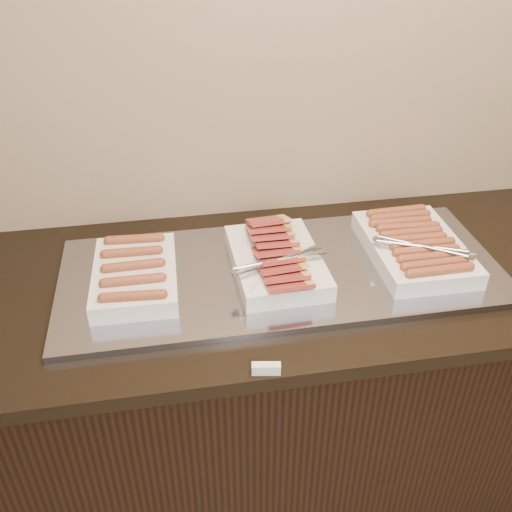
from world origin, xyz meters
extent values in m
cube|color=#9E896B|center=(0.00, 2.50, 1.40)|extent=(6.00, 0.05, 2.80)
cube|color=black|center=(0.00, 2.13, 0.43)|extent=(2.00, 0.70, 0.86)
cube|color=black|center=(0.00, 2.13, 0.88)|extent=(2.06, 0.76, 0.04)
cube|color=#9598A3|center=(0.01, 2.13, 0.91)|extent=(1.20, 0.50, 0.02)
cube|color=silver|center=(-0.38, 2.13, 0.95)|extent=(0.22, 0.33, 0.05)
cylinder|color=#95512E|center=(-0.38, 2.00, 0.98)|extent=(0.14, 0.04, 0.03)
cylinder|color=#95512E|center=(-0.38, 2.06, 0.98)|extent=(0.14, 0.03, 0.03)
cylinder|color=#95512E|center=(-0.38, 2.13, 0.98)|extent=(0.14, 0.03, 0.03)
cylinder|color=#95512E|center=(-0.38, 2.20, 0.98)|extent=(0.14, 0.03, 0.03)
cylinder|color=#95512E|center=(-0.38, 2.26, 0.98)|extent=(0.14, 0.03, 0.03)
cube|color=silver|center=(0.00, 2.13, 0.95)|extent=(0.24, 0.35, 0.05)
cube|color=#B03C38|center=(0.00, 1.99, 0.97)|extent=(0.12, 0.09, 0.04)
cube|color=#B03C38|center=(0.00, 2.03, 0.97)|extent=(0.12, 0.09, 0.04)
cube|color=#B03C38|center=(-0.01, 2.06, 0.98)|extent=(0.12, 0.10, 0.04)
cube|color=#B03C38|center=(0.00, 2.10, 0.98)|extent=(0.12, 0.10, 0.04)
cube|color=#B03C38|center=(0.00, 2.13, 0.98)|extent=(0.12, 0.09, 0.04)
cube|color=#B03C38|center=(0.00, 2.16, 0.99)|extent=(0.12, 0.09, 0.04)
cube|color=#B03C38|center=(0.00, 2.20, 0.99)|extent=(0.12, 0.09, 0.04)
cube|color=#B03C38|center=(0.00, 2.23, 0.99)|extent=(0.12, 0.09, 0.04)
cube|color=#B03C38|center=(0.00, 2.27, 0.99)|extent=(0.12, 0.10, 0.04)
cube|color=silver|center=(0.39, 2.13, 0.95)|extent=(0.25, 0.38, 0.05)
cylinder|color=#95512E|center=(0.39, 1.97, 0.98)|extent=(0.17, 0.03, 0.03)
cylinder|color=#95512E|center=(0.39, 2.00, 0.98)|extent=(0.17, 0.03, 0.03)
cylinder|color=#95512E|center=(0.40, 2.04, 0.98)|extent=(0.17, 0.03, 0.03)
cylinder|color=#95512E|center=(0.40, 2.07, 0.98)|extent=(0.17, 0.03, 0.03)
cylinder|color=#95512E|center=(0.40, 2.10, 0.98)|extent=(0.17, 0.03, 0.03)
cylinder|color=#95512E|center=(0.39, 2.13, 0.98)|extent=(0.17, 0.03, 0.03)
cylinder|color=#95512E|center=(0.39, 2.16, 0.98)|extent=(0.17, 0.03, 0.03)
cylinder|color=#95512E|center=(0.40, 2.19, 0.98)|extent=(0.17, 0.04, 0.03)
cylinder|color=#95512E|center=(0.39, 2.22, 0.98)|extent=(0.17, 0.03, 0.03)
cylinder|color=#95512E|center=(0.40, 2.26, 0.98)|extent=(0.17, 0.03, 0.03)
cylinder|color=#95512E|center=(0.40, 2.29, 0.98)|extent=(0.17, 0.03, 0.03)
cube|color=silver|center=(-0.10, 1.77, 0.91)|extent=(0.07, 0.03, 0.03)
camera|label=1|loc=(-0.27, 0.88, 1.82)|focal=40.00mm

